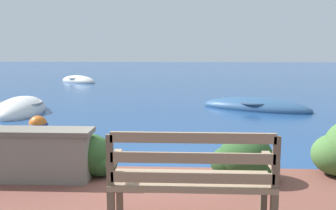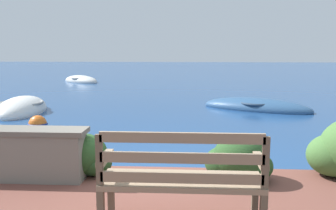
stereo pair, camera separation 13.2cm
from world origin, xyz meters
name	(u,v)px [view 1 (the left image)]	position (x,y,z in m)	size (l,w,h in m)	color
ground_plane	(165,182)	(0.00, 0.00, 0.00)	(80.00, 80.00, 0.00)	navy
park_bench	(192,177)	(0.33, -1.72, 0.70)	(1.48, 0.48, 0.93)	brown
stone_wall	(14,154)	(-1.83, -0.58, 0.55)	(1.95, 0.39, 0.64)	slate
hedge_clump_left	(88,157)	(-0.97, -0.35, 0.45)	(0.79, 0.57, 0.54)	#284C23
hedge_clump_centre	(245,160)	(1.01, -0.42, 0.47)	(0.84, 0.60, 0.57)	#284C23
rowboat_nearest	(21,111)	(-4.35, 5.22, 0.07)	(1.39, 2.52, 0.80)	silver
rowboat_mid	(256,107)	(2.37, 6.19, 0.05)	(3.40, 2.40, 0.60)	#2D517A
rowboat_far	(78,81)	(-5.35, 14.37, 0.06)	(2.49, 2.19, 0.62)	silver
mooring_buoy	(38,125)	(-3.13, 3.37, 0.07)	(0.46, 0.46, 0.41)	orange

